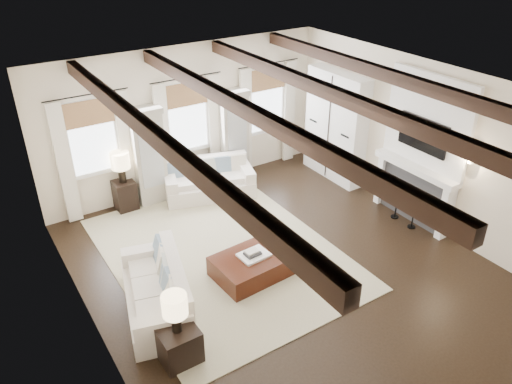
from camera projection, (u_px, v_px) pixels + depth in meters
ground at (286, 269)px, 8.81m from camera, size 7.50×7.50×0.00m
room_shell at (294, 144)px, 8.90m from camera, size 6.54×7.54×3.22m
area_rug at (221, 252)px, 9.23m from camera, size 3.78×4.96×0.02m
sofa_back at (209, 181)px, 10.99m from camera, size 2.09×1.40×0.82m
sofa_left at (160, 292)px, 7.75m from camera, size 1.36×2.13×0.84m
ottoman at (256, 264)px, 8.62m from camera, size 1.51×1.00×0.38m
tray at (254, 255)px, 8.50m from camera, size 0.52×0.41×0.04m
book_lower at (252, 253)px, 8.47m from camera, size 0.27×0.22×0.04m
book_upper at (252, 251)px, 8.47m from camera, size 0.23×0.18×0.03m
side_table_front at (179, 344)px, 6.92m from camera, size 0.53×0.53×0.53m
lamp_front at (175, 307)px, 6.59m from camera, size 0.35×0.35×0.60m
side_table_back at (125, 195)px, 10.46m from camera, size 0.43×0.43×0.64m
lamp_back at (120, 162)px, 10.09m from camera, size 0.39×0.39×0.66m
candlestick_near at (414, 214)px, 9.83m from camera, size 0.16×0.16×0.77m
candlestick_far at (397, 203)px, 10.15m from camera, size 0.16×0.16×0.80m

